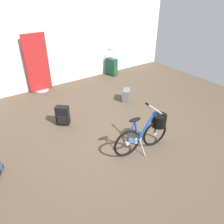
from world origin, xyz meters
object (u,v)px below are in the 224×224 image
Objects in this scene: rolling_suitcase at (112,66)px; folding_bike_foreground at (148,130)px; floor_banner_stand at (38,67)px; handbag_on_floor at (63,116)px; backpack_on_floor at (126,95)px.

folding_bike_foreground is at bearing -114.87° from rolling_suitcase.
floor_banner_stand is 3.71× the size of handbag_on_floor.
backpack_on_floor is (0.84, 1.68, -0.23)m from folding_bike_foreground.
folding_bike_foreground is 3.71m from rolling_suitcase.
handbag_on_floor is at bearing -176.59° from backpack_on_floor.
floor_banner_stand reaches higher than handbag_on_floor.
backpack_on_floor is 1.76m from handbag_on_floor.
floor_banner_stand reaches higher than rolling_suitcase.
backpack_on_floor is at bearing -113.11° from rolling_suitcase.
backpack_on_floor is at bearing -49.31° from floor_banner_stand.
rolling_suitcase is (1.56, 3.37, -0.10)m from folding_bike_foreground.
folding_bike_foreground is at bearing -78.42° from floor_banner_stand.
handbag_on_floor is (-2.48, -1.80, -0.08)m from rolling_suitcase.
floor_banner_stand is 4.55× the size of backpack_on_floor.
rolling_suitcase is 2.46× the size of backpack_on_floor.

